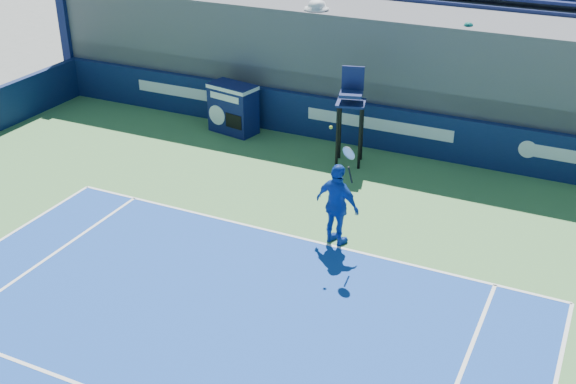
% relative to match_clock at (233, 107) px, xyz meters
% --- Properties ---
extents(back_hoarding, '(20.40, 0.21, 1.20)m').
position_rel_match_clock_xyz_m(back_hoarding, '(4.04, 0.65, -0.14)').
color(back_hoarding, '#0C1A47').
rests_on(back_hoarding, ground).
extents(match_clock, '(1.43, 0.95, 1.40)m').
position_rel_match_clock_xyz_m(match_clock, '(0.00, 0.00, 0.00)').
color(match_clock, '#0F174C').
rests_on(match_clock, ground).
extents(umpire_chair, '(0.86, 0.86, 2.48)m').
position_rel_match_clock_xyz_m(umpire_chair, '(3.67, -0.57, 0.79)').
color(umpire_chair, black).
rests_on(umpire_chair, ground).
extents(tennis_player, '(1.11, 0.70, 2.57)m').
position_rel_match_clock_xyz_m(tennis_player, '(4.89, -4.41, 0.15)').
color(tennis_player, '#1543AE').
rests_on(tennis_player, apron).
extents(stadium_seating, '(21.00, 4.05, 4.40)m').
position_rel_match_clock_xyz_m(stadium_seating, '(4.06, 2.69, 1.09)').
color(stadium_seating, '#515156').
rests_on(stadium_seating, ground).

